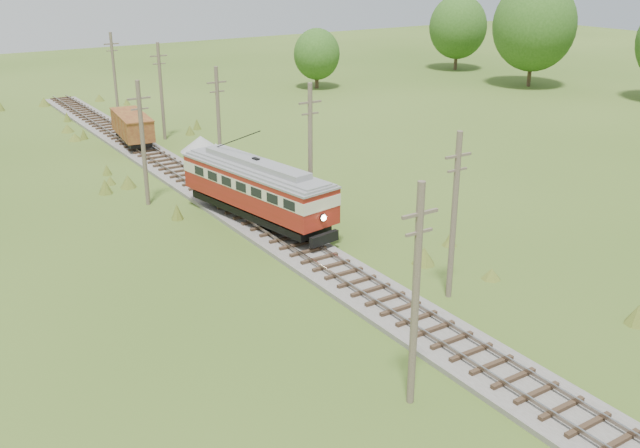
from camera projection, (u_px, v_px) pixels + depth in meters
railbed_main at (246, 214)px, 47.09m from camera, size 3.60×96.00×0.57m
streetcar at (257, 186)px, 44.88m from camera, size 4.92×12.68×5.73m
gondola at (132, 126)px, 63.60m from camera, size 3.27×7.62×2.45m
gravel_pile at (203, 144)px, 62.65m from camera, size 3.75×3.98×1.36m
utility_pole_r_2 at (454, 215)px, 34.72m from camera, size 1.60×0.30×8.60m
utility_pole_r_3 at (310, 153)px, 44.79m from camera, size 1.60×0.30×9.00m
utility_pole_r_4 at (219, 120)px, 54.99m from camera, size 1.60×0.30×8.40m
utility_pole_r_5 at (161, 91)px, 65.30m from camera, size 1.60×0.30×8.90m
utility_pole_r_6 at (114, 73)px, 75.43m from camera, size 1.60×0.30×8.70m
utility_pole_l_a at (416, 295)px, 26.13m from camera, size 1.60×0.30×9.00m
utility_pole_l_b at (143, 142)px, 48.01m from camera, size 1.60×0.30×8.60m
tree_right_4 at (534, 25)px, 90.67m from camera, size 10.50×10.50×13.53m
tree_right_5 at (458, 27)px, 104.79m from camera, size 8.40×8.40×10.82m
tree_mid_b at (317, 54)px, 90.67m from camera, size 5.88×5.88×7.57m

